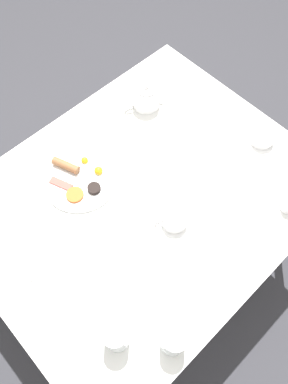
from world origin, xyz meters
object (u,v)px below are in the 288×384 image
teapot_near (146,97)px  water_glass_tall (174,340)px  breakfast_plate (80,178)px  fork_by_plate (107,278)px  napkin_folded (31,257)px  knife_by_plate (212,191)px  teacup_with_saucer_left (174,220)px  teacup_with_saucer_right (262,138)px  water_glass_short (116,337)px

teapot_near → water_glass_tall: bearing=-103.0°
breakfast_plate → water_glass_tall: size_ratio=2.15×
fork_by_plate → water_glass_tall: bearing=-177.0°
napkin_folded → knife_by_plate: napkin_folded is taller
teacup_with_saucer_left → napkin_folded: 0.49m
napkin_folded → breakfast_plate: bearing=-68.2°
teapot_near → water_glass_tall: size_ratio=1.40×
teapot_near → napkin_folded: 0.76m
breakfast_plate → fork_by_plate: size_ratio=1.66×
teacup_with_saucer_right → water_glass_short: bearing=100.1°
teacup_with_saucer_left → water_glass_tall: (-0.27, 0.28, 0.04)m
fork_by_plate → knife_by_plate: size_ratio=0.87×
breakfast_plate → water_glass_short: bearing=152.3°
teacup_with_saucer_right → knife_by_plate: teacup_with_saucer_right is taller
napkin_folded → fork_by_plate: size_ratio=0.92×
teapot_near → water_glass_short: size_ratio=1.36×
breakfast_plate → knife_by_plate: (-0.37, -0.32, -0.01)m
breakfast_plate → fork_by_plate: bearing=153.9°
teapot_near → teacup_with_saucer_right: bearing=-40.5°
teacup_with_saucer_right → fork_by_plate: (0.00, 0.79, -0.02)m
teacup_with_saucer_right → fork_by_plate: bearing=89.8°
breakfast_plate → water_glass_tall: (-0.63, 0.16, 0.05)m
water_glass_short → teacup_with_saucer_left: bearing=-69.2°
teacup_with_saucer_right → water_glass_tall: size_ratio=1.02×
teacup_with_saucer_left → water_glass_short: size_ratio=1.00×
breakfast_plate → water_glass_short: size_ratio=2.10×
teacup_with_saucer_left → fork_by_plate: 0.30m
fork_by_plate → knife_by_plate: 0.49m
teacup_with_saucer_left → water_glass_tall: bearing=133.8°
water_glass_short → napkin_folded: water_glass_short is taller
teacup_with_saucer_right → fork_by_plate: teacup_with_saucer_right is taller
teapot_near → breakfast_plate: bearing=-142.0°
water_glass_short → breakfast_plate: bearing=-27.7°
teacup_with_saucer_left → teacup_with_saucer_right: bearing=-89.0°
teacup_with_saucer_right → breakfast_plate: bearing=60.4°
teacup_with_saucer_right → water_glass_short: water_glass_short is taller
teacup_with_saucer_right → napkin_folded: 0.95m
water_glass_tall → knife_by_plate: bearing=-61.0°
teapot_near → teacup_with_saucer_left: bearing=-97.5°
water_glass_short → fork_by_plate: size_ratio=0.79×
water_glass_short → knife_by_plate: water_glass_short is taller
water_glass_short → teacup_with_saucer_right: bearing=-79.9°
teapot_near → teacup_with_saucer_right: 0.49m
teacup_with_saucer_right → fork_by_plate: 0.79m
breakfast_plate → knife_by_plate: 0.49m
teapot_near → knife_by_plate: (-0.46, 0.11, -0.04)m
breakfast_plate → water_glass_tall: bearing=166.1°
water_glass_tall → water_glass_short: size_ratio=0.98×
knife_by_plate → napkin_folded: bearing=68.3°
teacup_with_saucer_right → napkin_folded: size_ratio=0.86×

